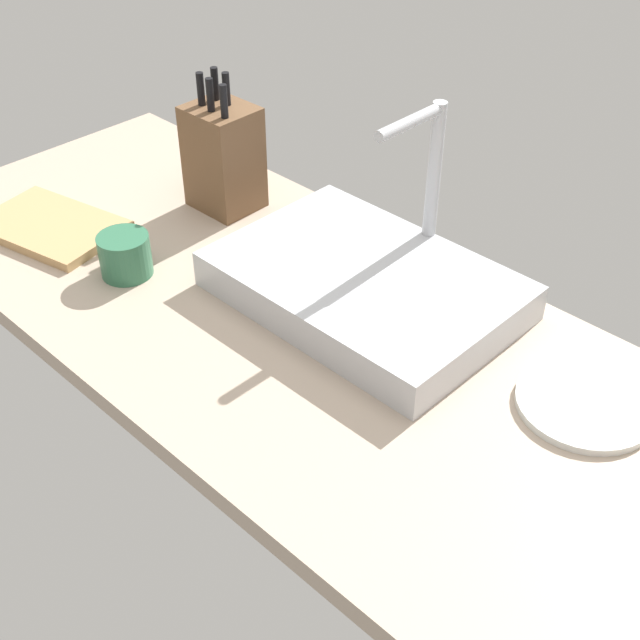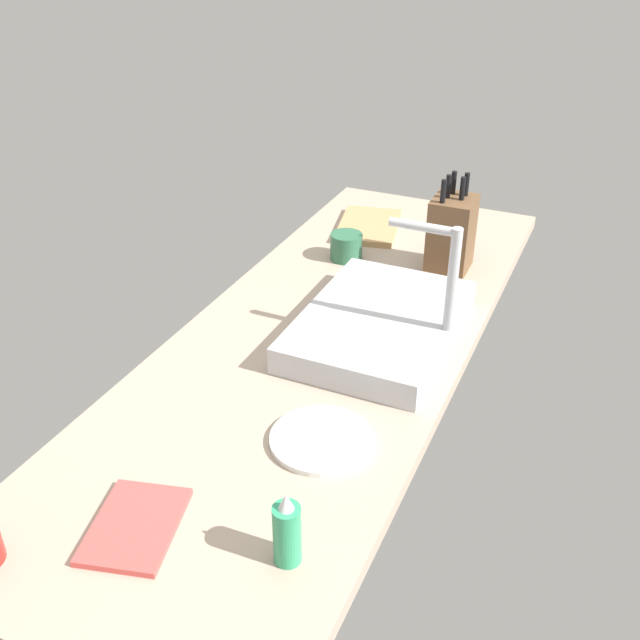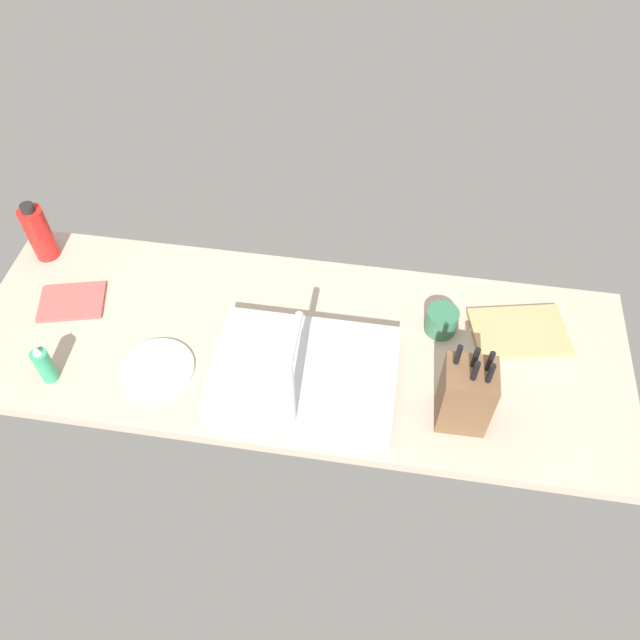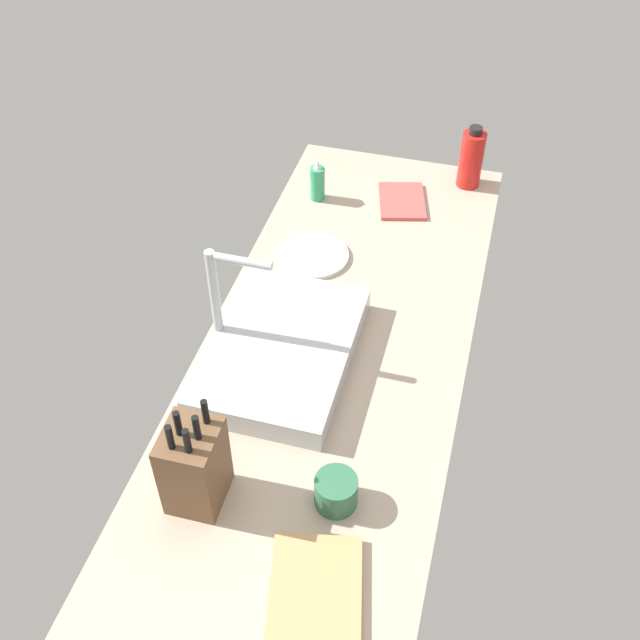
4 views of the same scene
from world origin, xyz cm
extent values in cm
cube|color=tan|center=(0.00, 0.00, 1.75)|extent=(186.32, 65.77, 3.50)
cube|color=#B7BABF|center=(-4.35, 11.73, 6.73)|extent=(48.84, 33.61, 6.47)
cylinder|color=#B7BABF|center=(-4.01, 27.88, 18.87)|extent=(2.40, 2.40, 30.75)
cylinder|color=#B7BABF|center=(-4.01, 20.49, 33.25)|extent=(2.00, 14.79, 2.00)
cylinder|color=#B7BABF|center=(-0.51, 27.88, 5.50)|extent=(1.60, 1.60, 4.00)
cube|color=brown|center=(-45.94, 16.93, 13.77)|extent=(12.72, 11.29, 20.54)
cylinder|color=black|center=(-49.22, 15.40, 27.15)|extent=(1.42, 1.42, 6.23)
cylinder|color=black|center=(-49.26, 18.87, 27.15)|extent=(1.42, 1.42, 6.23)
cylinder|color=black|center=(-45.86, 14.85, 27.15)|extent=(1.42, 1.42, 6.23)
cylinder|color=black|center=(-45.83, 18.71, 27.15)|extent=(1.42, 1.42, 6.23)
cylinder|color=black|center=(-41.82, 14.68, 27.15)|extent=(1.42, 1.42, 6.23)
cube|color=tan|center=(-62.34, -12.99, 4.40)|extent=(29.74, 22.90, 1.80)
cylinder|color=#2D9966|center=(63.78, 21.42, 8.97)|extent=(4.53, 4.53, 10.94)
cone|color=silver|center=(63.78, 21.42, 15.84)|extent=(2.49, 2.49, 2.80)
cylinder|color=silver|center=(35.83, 14.84, 4.10)|extent=(20.10, 20.10, 1.20)
cube|color=#CC4C47|center=(68.41, -4.43, 4.10)|extent=(21.55, 17.95, 1.20)
cylinder|color=#2D6647|center=(-40.01, -11.30, 7.29)|extent=(9.09, 9.09, 7.58)
camera|label=1|loc=(71.31, -76.51, 88.44)|focal=47.67mm
camera|label=2|loc=(134.37, 58.60, 95.06)|focal=40.93mm
camera|label=3|loc=(-23.09, 105.39, 148.78)|focal=35.87mm
camera|label=4|loc=(-125.33, -31.29, 143.35)|focal=42.87mm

